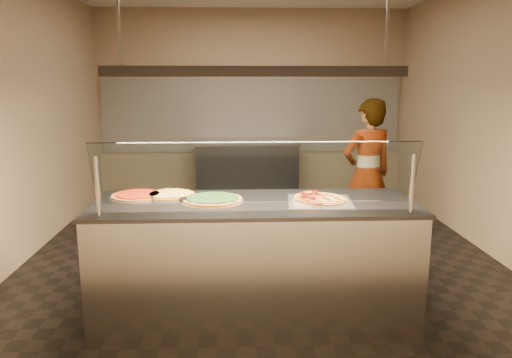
{
  "coord_description": "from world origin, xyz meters",
  "views": [
    {
      "loc": [
        -0.28,
        -5.28,
        1.9
      ],
      "look_at": [
        -0.09,
        -0.94,
        1.02
      ],
      "focal_mm": 35.0,
      "sensor_mm": 36.0,
      "label": 1
    }
  ],
  "objects_px": {
    "serving_counter": "(255,257)",
    "half_pizza_pepperoni": "(307,198)",
    "worker": "(367,174)",
    "heat_lamp_housing": "(255,71)",
    "perforated_tray": "(320,201)",
    "pizza_cheese": "(171,195)",
    "half_pizza_sausage": "(332,199)",
    "pizza_spinach": "(213,199)",
    "sneeze_guard": "(256,174)",
    "pizza_spatula": "(179,197)",
    "pizza_tomato": "(138,195)",
    "prep_table": "(247,170)"
  },
  "relations": [
    {
      "from": "perforated_tray",
      "to": "heat_lamp_housing",
      "type": "relative_size",
      "value": 0.24
    },
    {
      "from": "sneeze_guard",
      "to": "half_pizza_sausage",
      "type": "xyz_separation_m",
      "value": [
        0.62,
        0.32,
        -0.27
      ]
    },
    {
      "from": "perforated_tray",
      "to": "half_pizza_sausage",
      "type": "height_order",
      "value": "half_pizza_sausage"
    },
    {
      "from": "serving_counter",
      "to": "pizza_cheese",
      "type": "relative_size",
      "value": 5.91
    },
    {
      "from": "pizza_cheese",
      "to": "pizza_spinach",
      "type": "bearing_deg",
      "value": -27.78
    },
    {
      "from": "half_pizza_sausage",
      "to": "pizza_spinach",
      "type": "relative_size",
      "value": 0.86
    },
    {
      "from": "pizza_spinach",
      "to": "pizza_cheese",
      "type": "xyz_separation_m",
      "value": [
        -0.36,
        0.19,
        -0.0
      ]
    },
    {
      "from": "half_pizza_sausage",
      "to": "pizza_spinach",
      "type": "height_order",
      "value": "half_pizza_sausage"
    },
    {
      "from": "half_pizza_sausage",
      "to": "pizza_spatula",
      "type": "relative_size",
      "value": 1.69
    },
    {
      "from": "pizza_spatula",
      "to": "worker",
      "type": "distance_m",
      "value": 2.44
    },
    {
      "from": "perforated_tray",
      "to": "pizza_cheese",
      "type": "xyz_separation_m",
      "value": [
        -1.22,
        0.25,
        0.01
      ]
    },
    {
      "from": "half_pizza_sausage",
      "to": "pizza_tomato",
      "type": "height_order",
      "value": "half_pizza_sausage"
    },
    {
      "from": "serving_counter",
      "to": "pizza_spatula",
      "type": "relative_size",
      "value": 10.05
    },
    {
      "from": "pizza_cheese",
      "to": "sneeze_guard",
      "type": "bearing_deg",
      "value": -39.37
    },
    {
      "from": "pizza_spatula",
      "to": "serving_counter",
      "type": "bearing_deg",
      "value": -8.06
    },
    {
      "from": "perforated_tray",
      "to": "prep_table",
      "type": "xyz_separation_m",
      "value": [
        -0.48,
        3.99,
        -0.47
      ]
    },
    {
      "from": "half_pizza_pepperoni",
      "to": "pizza_spinach",
      "type": "bearing_deg",
      "value": 175.82
    },
    {
      "from": "perforated_tray",
      "to": "serving_counter",
      "type": "bearing_deg",
      "value": 177.99
    },
    {
      "from": "half_pizza_pepperoni",
      "to": "worker",
      "type": "xyz_separation_m",
      "value": [
        0.9,
        1.59,
        -0.12
      ]
    },
    {
      "from": "serving_counter",
      "to": "half_pizza_pepperoni",
      "type": "distance_m",
      "value": 0.65
    },
    {
      "from": "pizza_tomato",
      "to": "worker",
      "type": "bearing_deg",
      "value": 30.48
    },
    {
      "from": "pizza_tomato",
      "to": "pizza_spatula",
      "type": "height_order",
      "value": "pizza_spatula"
    },
    {
      "from": "serving_counter",
      "to": "half_pizza_sausage",
      "type": "xyz_separation_m",
      "value": [
        0.62,
        -0.02,
        0.49
      ]
    },
    {
      "from": "perforated_tray",
      "to": "pizza_cheese",
      "type": "relative_size",
      "value": 1.25
    },
    {
      "from": "pizza_tomato",
      "to": "worker",
      "type": "height_order",
      "value": "worker"
    },
    {
      "from": "pizza_tomato",
      "to": "prep_table",
      "type": "height_order",
      "value": "pizza_tomato"
    },
    {
      "from": "half_pizza_sausage",
      "to": "pizza_spinach",
      "type": "distance_m",
      "value": 0.96
    },
    {
      "from": "serving_counter",
      "to": "half_pizza_pepperoni",
      "type": "height_order",
      "value": "half_pizza_pepperoni"
    },
    {
      "from": "worker",
      "to": "heat_lamp_housing",
      "type": "relative_size",
      "value": 0.73
    },
    {
      "from": "pizza_cheese",
      "to": "pizza_tomato",
      "type": "height_order",
      "value": "same"
    },
    {
      "from": "serving_counter",
      "to": "prep_table",
      "type": "relative_size",
      "value": 1.59
    },
    {
      "from": "pizza_spinach",
      "to": "worker",
      "type": "relative_size",
      "value": 0.3
    },
    {
      "from": "prep_table",
      "to": "heat_lamp_housing",
      "type": "xyz_separation_m",
      "value": [
        -0.04,
        -3.97,
        1.48
      ]
    },
    {
      "from": "pizza_spatula",
      "to": "heat_lamp_housing",
      "type": "distance_m",
      "value": 1.17
    },
    {
      "from": "perforated_tray",
      "to": "heat_lamp_housing",
      "type": "distance_m",
      "value": 1.14
    },
    {
      "from": "half_pizza_sausage",
      "to": "heat_lamp_housing",
      "type": "bearing_deg",
      "value": 178.2
    },
    {
      "from": "pizza_tomato",
      "to": "heat_lamp_housing",
      "type": "xyz_separation_m",
      "value": [
        0.97,
        -0.22,
        1.01
      ]
    },
    {
      "from": "serving_counter",
      "to": "pizza_spinach",
      "type": "height_order",
      "value": "pizza_spinach"
    },
    {
      "from": "heat_lamp_housing",
      "to": "pizza_tomato",
      "type": "bearing_deg",
      "value": 167.2
    },
    {
      "from": "pizza_tomato",
      "to": "prep_table",
      "type": "relative_size",
      "value": 0.28
    },
    {
      "from": "half_pizza_pepperoni",
      "to": "pizza_tomato",
      "type": "relative_size",
      "value": 0.96
    },
    {
      "from": "half_pizza_sausage",
      "to": "pizza_cheese",
      "type": "xyz_separation_m",
      "value": [
        -1.32,
        0.25,
        -0.01
      ]
    },
    {
      "from": "pizza_spinach",
      "to": "prep_table",
      "type": "distance_m",
      "value": 3.98
    },
    {
      "from": "pizza_cheese",
      "to": "pizza_tomato",
      "type": "bearing_deg",
      "value": -178.49
    },
    {
      "from": "pizza_tomato",
      "to": "pizza_spinach",
      "type": "bearing_deg",
      "value": -16.08
    },
    {
      "from": "sneeze_guard",
      "to": "pizza_spatula",
      "type": "xyz_separation_m",
      "value": [
        -0.61,
        0.43,
        -0.27
      ]
    },
    {
      "from": "pizza_spinach",
      "to": "prep_table",
      "type": "relative_size",
      "value": 0.31
    },
    {
      "from": "half_pizza_sausage",
      "to": "worker",
      "type": "relative_size",
      "value": 0.26
    },
    {
      "from": "serving_counter",
      "to": "worker",
      "type": "xyz_separation_m",
      "value": [
        1.32,
        1.57,
        0.38
      ]
    },
    {
      "from": "sneeze_guard",
      "to": "perforated_tray",
      "type": "relative_size",
      "value": 4.29
    }
  ]
}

